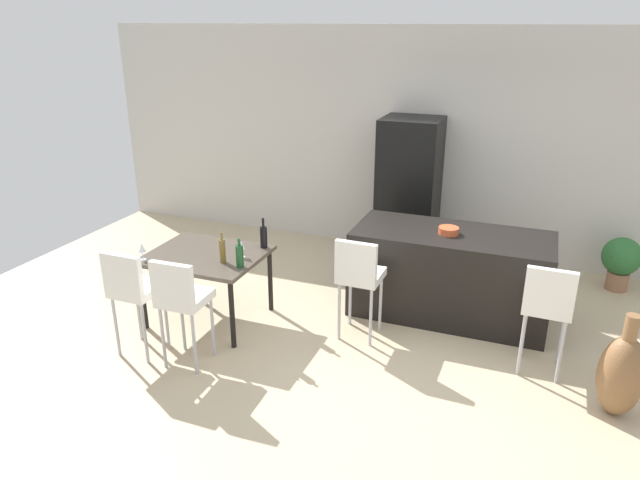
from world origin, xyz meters
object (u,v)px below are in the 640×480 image
bar_chair_middle (548,303)px  potted_plant (621,259)px  wine_glass_left (142,248)px  fruit_bowl (448,231)px  dining_table (206,260)px  dining_chair_far (181,296)px  wine_glass_middle (241,245)px  floor_vase (621,375)px  refrigerator (408,191)px  dining_chair_near (132,287)px  wine_bottle_inner (222,251)px  kitchen_island (450,274)px  bar_chair_left (359,273)px  wine_bottle_right (264,237)px  wine_bottle_near (240,256)px

bar_chair_middle → potted_plant: bar_chair_middle is taller
wine_glass_left → fruit_bowl: fruit_bowl is taller
wine_glass_left → fruit_bowl: (2.75, 1.33, 0.09)m
fruit_bowl → bar_chair_middle: bearing=-38.2°
bar_chair_middle → dining_table: 3.25m
dining_table → dining_chair_far: 0.87m
wine_glass_middle → floor_vase: wine_glass_middle is taller
wine_glass_left → wine_glass_middle: size_ratio=1.00×
wine_glass_middle → refrigerator: refrigerator is taller
wine_glass_middle → dining_chair_far: bearing=-98.1°
floor_vase → potted_plant: 2.52m
wine_glass_left → floor_vase: (4.32, 0.18, -0.51)m
dining_chair_near → wine_bottle_inner: size_ratio=3.39×
wine_glass_middle → refrigerator: 2.56m
wine_bottle_inner → dining_table: bearing=155.0°
kitchen_island → fruit_bowl: size_ratio=9.78×
bar_chair_left → floor_vase: bar_chair_left is taller
bar_chair_middle → wine_bottle_right: 2.78m
dining_table → dining_chair_near: dining_chair_near is taller
bar_chair_left → wine_glass_left: bar_chair_left is taller
wine_glass_middle → potted_plant: size_ratio=0.27×
wine_bottle_right → fruit_bowl: size_ratio=1.57×
wine_bottle_inner → wine_glass_middle: 0.21m
bar_chair_left → potted_plant: (2.48, 2.14, -0.32)m
dining_table → wine_bottle_inner: size_ratio=3.67×
wine_bottle_right → potted_plant: 4.11m
fruit_bowl → potted_plant: size_ratio=0.32×
dining_table → wine_bottle_inner: 0.36m
wine_bottle_right → fruit_bowl: wine_bottle_right is taller
wine_glass_middle → kitchen_island: bearing=26.6°
wine_bottle_inner → wine_bottle_near: size_ratio=1.09×
bar_chair_left → wine_glass_middle: bar_chair_left is taller
wine_glass_left → floor_vase: bearing=2.4°
kitchen_island → dining_table: (-2.30, -1.02, 0.21)m
dining_chair_far → wine_bottle_right: (0.22, 1.20, 0.16)m
bar_chair_middle → dining_chair_near: 3.65m
wine_bottle_inner → floor_vase: 3.60m
bar_chair_middle → fruit_bowl: (-0.99, 0.78, 0.26)m
kitchen_island → bar_chair_middle: bar_chair_middle is taller
bar_chair_left → potted_plant: bearing=40.8°
floor_vase → wine_bottle_inner: bearing=179.2°
bar_chair_left → potted_plant: 3.29m
dining_table → kitchen_island: bearing=23.8°
dining_chair_near → potted_plant: (4.30, 3.16, -0.32)m
wine_glass_left → bar_chair_left: bearing=15.1°
wine_glass_middle → wine_bottle_inner: bearing=-120.6°
floor_vase → kitchen_island: bearing=142.2°
wine_bottle_right → potted_plant: bearing=28.9°
wine_bottle_right → floor_vase: (3.36, -0.54, -0.50)m
wine_bottle_near → wine_glass_middle: bearing=114.6°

